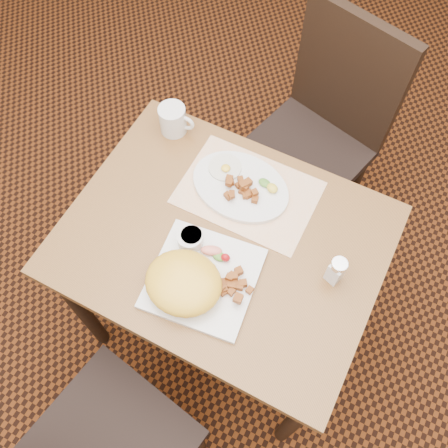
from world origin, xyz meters
TOP-DOWN VIEW (x-y plane):
  - ground at (0.00, 0.00)m, footprint 8.00×8.00m
  - table at (0.00, 0.00)m, footprint 0.90×0.70m
  - chair_far at (0.06, 0.68)m, footprint 0.52×0.52m
  - placemat at (-0.00, 0.17)m, footprint 0.40×0.28m
  - plate_square at (0.01, -0.14)m, footprint 0.31×0.31m
  - plate_oval at (-0.03, 0.17)m, footprint 0.32×0.25m
  - hollandaise_mound at (-0.02, -0.19)m, footprint 0.21×0.19m
  - ramekin at (-0.07, -0.06)m, footprint 0.07×0.07m
  - garnish_sq at (0.01, -0.06)m, footprint 0.09×0.05m
  - fried_egg at (-0.10, 0.20)m, footprint 0.10×0.10m
  - garnish_ov at (0.05, 0.20)m, footprint 0.07×0.05m
  - salt_shaker at (0.32, 0.03)m, footprint 0.05×0.05m
  - coffee_mug at (-0.32, 0.27)m, footprint 0.12×0.09m
  - home_fries_sq at (0.09, -0.13)m, footprint 0.12×0.10m
  - home_fries_ov at (-0.02, 0.15)m, footprint 0.12×0.09m

SIDE VIEW (x-z plane):
  - ground at x=0.00m, z-range 0.00..0.00m
  - chair_far at x=0.06m, z-range 0.05..1.02m
  - table at x=0.00m, z-range 0.27..1.02m
  - placemat at x=0.00m, z-range 0.75..0.75m
  - plate_square at x=0.01m, z-range 0.75..0.77m
  - plate_oval at x=-0.03m, z-range 0.75..0.77m
  - fried_egg at x=-0.10m, z-range 0.76..0.78m
  - garnish_sq at x=0.01m, z-range 0.76..0.79m
  - garnish_ov at x=0.05m, z-range 0.77..0.79m
  - home_fries_sq at x=0.09m, z-range 0.76..0.80m
  - home_fries_ov at x=-0.02m, z-range 0.77..0.80m
  - ramekin at x=-0.07m, z-range 0.77..0.81m
  - coffee_mug at x=-0.32m, z-range 0.75..0.85m
  - salt_shaker at x=0.32m, z-range 0.75..0.85m
  - hollandaise_mound at x=-0.02m, z-range 0.76..0.84m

